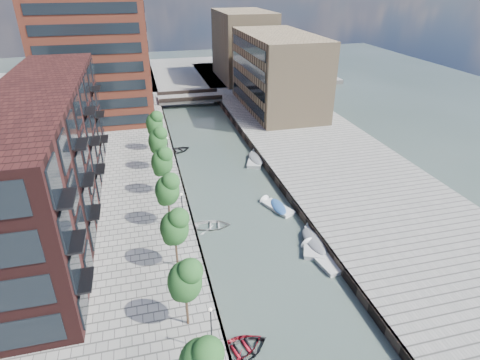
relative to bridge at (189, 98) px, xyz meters
name	(u,v)px	position (x,y,z in m)	size (l,w,h in m)	color
water	(220,166)	(0.00, -32.00, -1.39)	(300.00, 300.00, 0.00)	#38473F
quay_right	(323,152)	(16.00, -32.00, -0.89)	(20.00, 140.00, 1.00)	gray
quay_wall_left	(178,167)	(-6.10, -32.00, -0.89)	(0.25, 140.00, 1.00)	#332823
quay_wall_right	(261,159)	(6.10, -32.00, -0.89)	(0.25, 140.00, 1.00)	#332823
far_closure	(175,74)	(0.00, 28.00, -0.89)	(80.00, 40.00, 1.00)	gray
apartment_block	(48,156)	(-20.00, -42.00, 6.61)	(8.00, 38.00, 14.00)	black
tower	(91,31)	(-17.00, -7.00, 14.61)	(18.00, 18.00, 30.00)	brown
tan_block_near	(278,72)	(16.00, -10.00, 6.61)	(12.00, 25.00, 14.00)	#8F7758
tan_block_far	(243,46)	(16.00, 16.00, 7.61)	(12.00, 20.00, 16.00)	#8F7758
bridge	(189,98)	(0.00, 0.00, 0.00)	(13.00, 6.00, 1.30)	gray
tree_1	(185,279)	(-8.50, -61.00, 3.92)	(2.50, 2.50, 5.95)	#382619
tree_2	(174,226)	(-8.50, -54.00, 3.92)	(2.50, 2.50, 5.95)	#382619
tree_3	(167,189)	(-8.50, -47.00, 3.92)	(2.50, 2.50, 5.95)	#382619
tree_4	(162,161)	(-8.50, -40.00, 3.92)	(2.50, 2.50, 5.95)	#382619
tree_5	(158,139)	(-8.50, -33.00, 3.92)	(2.50, 2.50, 5.95)	#382619
tree_6	(154,122)	(-8.50, -26.00, 3.92)	(2.50, 2.50, 5.95)	#382619
lamp_0	(211,326)	(-7.20, -64.00, 2.12)	(0.24, 0.24, 4.12)	black
lamp_1	(182,207)	(-7.20, -48.00, 2.12)	(0.24, 0.24, 4.12)	black
lamp_2	(168,148)	(-7.20, -32.00, 2.12)	(0.24, 0.24, 4.12)	black
sloop_0	(243,353)	(-4.94, -63.87, -1.39)	(3.08, 4.32, 0.89)	black
sloop_2	(238,351)	(-5.27, -63.57, -1.39)	(3.03, 4.24, 0.88)	maroon
sloop_3	(213,227)	(-4.01, -47.16, -1.39)	(2.89, 4.05, 0.84)	#B9B8B7
sloop_4	(178,152)	(-5.40, -25.18, -1.39)	(3.07, 4.30, 0.89)	black
motorboat_1	(314,240)	(5.62, -52.47, -1.16)	(4.07, 6.02, 1.91)	beige
motorboat_2	(319,256)	(5.15, -54.88, -1.29)	(2.63, 5.34, 1.70)	silver
motorboat_3	(276,207)	(3.99, -45.04, -1.21)	(3.27, 4.78, 1.51)	white
motorboat_4	(256,159)	(5.61, -31.22, -1.16)	(4.04, 6.06, 1.92)	beige
car	(250,103)	(11.16, -7.54, 0.19)	(1.37, 3.40, 1.16)	#AFB3B4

